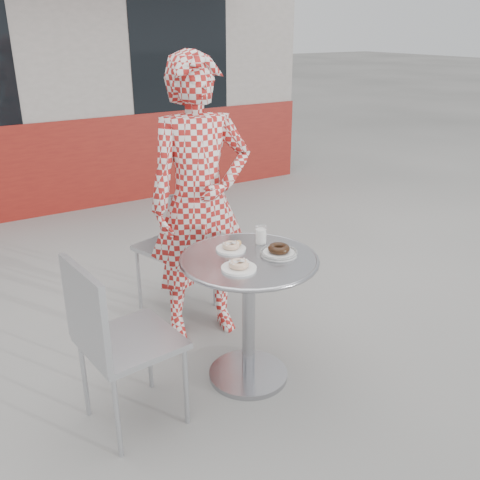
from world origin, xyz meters
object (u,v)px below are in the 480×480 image
chair_far (178,271)px  plate_far (231,247)px  chair_left (131,374)px  plate_checker (279,251)px  plate_near (239,266)px  seated_person (200,202)px  milk_cup (261,236)px  bistro_table (249,289)px

chair_far → plate_far: size_ratio=5.65×
chair_far → chair_left: bearing=35.3°
plate_checker → plate_near: bearing=-170.1°
chair_left → plate_far: 0.86m
seated_person → plate_far: 0.50m
chair_left → milk_cup: bearing=-87.5°
seated_person → milk_cup: (0.13, -0.49, -0.09)m
plate_checker → milk_cup: 0.18m
plate_far → plate_checker: plate_checker is taller
bistro_table → plate_near: (-0.12, -0.10, 0.21)m
plate_near → seated_person: bearing=77.6°
plate_far → plate_checker: size_ratio=0.80×
chair_far → plate_checker: size_ratio=4.54×
bistro_table → chair_left: size_ratio=0.82×
chair_left → plate_checker: 1.01m
chair_far → bistro_table: bearing=71.1°
bistro_table → chair_far: chair_far is taller
seated_person → plate_far: seated_person is taller
bistro_table → plate_far: bearing=100.0°
chair_left → bistro_table: bearing=-96.3°
chair_far → milk_cup: bearing=82.3°
chair_far → milk_cup: 1.00m
chair_left → milk_cup: (0.88, 0.14, 0.53)m
milk_cup → plate_near: bearing=-141.4°
chair_far → plate_near: 1.18m
seated_person → chair_left: bearing=-129.1°
plate_far → plate_checker: bearing=-45.0°
chair_left → plate_far: chair_left is taller
plate_near → milk_cup: bearing=38.6°
chair_left → plate_far: bearing=-84.5°
chair_far → plate_far: bearing=69.2°
plate_near → milk_cup: 0.37m
plate_near → milk_cup: size_ratio=1.75×
chair_far → seated_person: size_ratio=0.52×
chair_left → milk_cup: 1.03m
seated_person → plate_far: size_ratio=10.78×
seated_person → plate_checker: bearing=-68.3°
plate_far → milk_cup: (0.19, -0.01, 0.03)m
seated_person → plate_near: 0.75m
chair_far → plate_far: 0.96m
chair_far → seated_person: 0.70m
milk_cup → seated_person: bearing=105.0°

